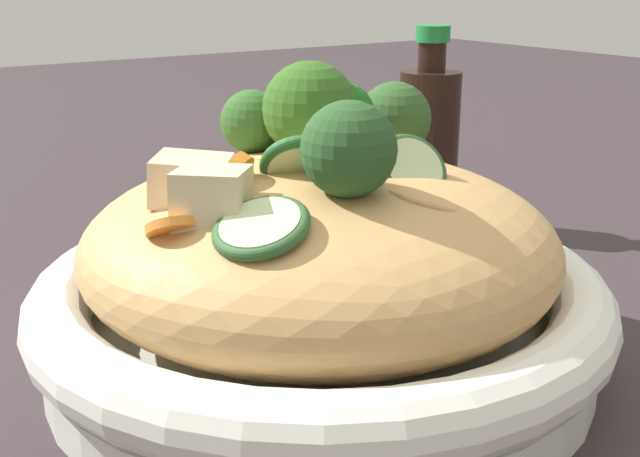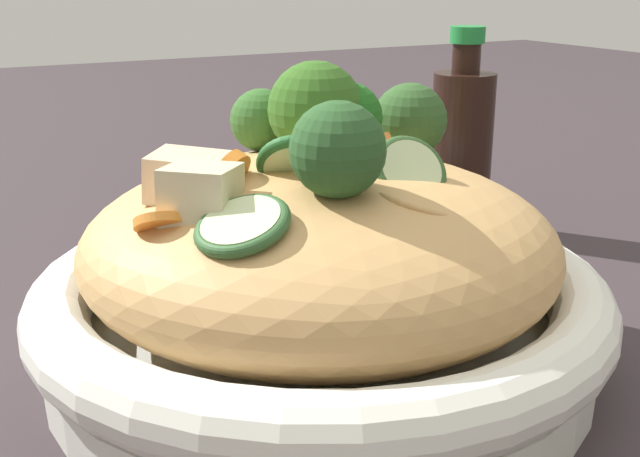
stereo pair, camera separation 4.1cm
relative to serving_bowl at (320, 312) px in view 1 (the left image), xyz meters
The scene contains 8 objects.
ground_plane 0.03m from the serving_bowl, ahead, with size 3.00×3.00×0.00m, color #32282C.
serving_bowl is the anchor object (origin of this frame).
noodle_heap 0.04m from the serving_bowl, 122.05° to the left, with size 0.25×0.25×0.09m.
broccoli_florets 0.10m from the serving_bowl, 136.08° to the right, with size 0.16×0.16×0.08m.
carrot_coins 0.08m from the serving_bowl, 11.37° to the right, with size 0.16×0.07×0.03m.
zucchini_slices 0.09m from the serving_bowl, 73.44° to the left, with size 0.14×0.10×0.04m.
chicken_chunks 0.11m from the serving_bowl, ahead, with size 0.05×0.08×0.03m.
soy_sauce_bottle 0.26m from the serving_bowl, 144.16° to the right, with size 0.05×0.05×0.16m.
Camera 1 is at (0.22, 0.33, 0.21)m, focal length 44.67 mm.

